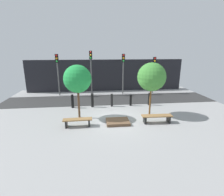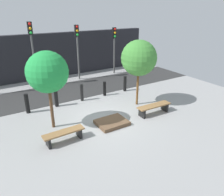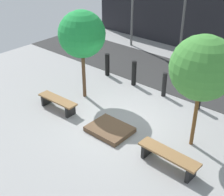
{
  "view_description": "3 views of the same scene",
  "coord_description": "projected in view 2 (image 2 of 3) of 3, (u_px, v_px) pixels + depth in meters",
  "views": [
    {
      "loc": [
        -1.42,
        -10.23,
        4.28
      ],
      "look_at": [
        -0.26,
        0.1,
        1.36
      ],
      "focal_mm": 28.0,
      "sensor_mm": 36.0,
      "label": 1
    },
    {
      "loc": [
        -4.61,
        -8.09,
        4.94
      ],
      "look_at": [
        0.06,
        -0.57,
        1.25
      ],
      "focal_mm": 35.0,
      "sensor_mm": 36.0,
      "label": 2
    },
    {
      "loc": [
        5.56,
        -6.95,
        5.98
      ],
      "look_at": [
        0.09,
        -0.64,
        1.29
      ],
      "focal_mm": 50.0,
      "sensor_mm": 36.0,
      "label": 3
    }
  ],
  "objects": [
    {
      "name": "bollard_left",
      "position": [
        56.0,
        97.0,
        11.58
      ],
      "size": [
        0.2,
        0.2,
        1.06
      ],
      "primitive_type": "cylinder",
      "color": "black",
      "rests_on": "ground"
    },
    {
      "name": "traffic_light_mid_west",
      "position": [
        32.0,
        44.0,
        13.67
      ],
      "size": [
        0.28,
        0.27,
        4.15
      ],
      "color": "#525252",
      "rests_on": "ground"
    },
    {
      "name": "planter_bed",
      "position": [
        112.0,
        122.0,
        9.95
      ],
      "size": [
        1.36,
        1.1,
        0.17
      ],
      "primitive_type": "cube",
      "color": "brown",
      "rests_on": "ground"
    },
    {
      "name": "traffic_light_east",
      "position": [
        114.0,
        42.0,
        16.79
      ],
      "size": [
        0.28,
        0.27,
        3.56
      ],
      "color": "#4B4B4B",
      "rests_on": "ground"
    },
    {
      "name": "bollard_far_left",
      "position": [
        27.0,
        104.0,
        10.87
      ],
      "size": [
        0.2,
        0.2,
        1.01
      ],
      "primitive_type": "cylinder",
      "color": "black",
      "rests_on": "ground"
    },
    {
      "name": "tree_behind_right_bench",
      "position": [
        139.0,
        58.0,
        11.05
      ],
      "size": [
        1.83,
        1.83,
        3.48
      ],
      "color": "brown",
      "rests_on": "ground"
    },
    {
      "name": "bollard_center",
      "position": [
        82.0,
        93.0,
        12.32
      ],
      "size": [
        0.18,
        0.18,
        0.98
      ],
      "primitive_type": "cylinder",
      "color": "black",
      "rests_on": "ground"
    },
    {
      "name": "bollard_right",
      "position": [
        105.0,
        89.0,
        13.07
      ],
      "size": [
        0.18,
        0.18,
        0.86
      ],
      "primitive_type": "cylinder",
      "color": "black",
      "rests_on": "ground"
    },
    {
      "name": "bollard_far_right",
      "position": [
        125.0,
        84.0,
        13.78
      ],
      "size": [
        0.19,
        0.19,
        0.97
      ],
      "primitive_type": "cylinder",
      "color": "black",
      "rests_on": "ground"
    },
    {
      "name": "bench_left",
      "position": [
        64.0,
        134.0,
        8.56
      ],
      "size": [
        1.66,
        0.47,
        0.46
      ],
      "rotation": [
        0.0,
        0.0,
        0.03
      ],
      "color": "black",
      "rests_on": "ground"
    },
    {
      "name": "traffic_light_mid_east",
      "position": [
        77.0,
        43.0,
        15.23
      ],
      "size": [
        0.28,
        0.27,
        3.86
      ],
      "color": "#565656",
      "rests_on": "ground"
    },
    {
      "name": "building_facade",
      "position": [
        50.0,
        56.0,
        16.2
      ],
      "size": [
        16.2,
        0.5,
        3.24
      ],
      "primitive_type": "cube",
      "color": "black",
      "rests_on": "ground"
    },
    {
      "name": "bench_right",
      "position": [
        154.0,
        107.0,
        10.83
      ],
      "size": [
        1.83,
        0.51,
        0.47
      ],
      "rotation": [
        0.0,
        0.0,
        -0.03
      ],
      "color": "black",
      "rests_on": "ground"
    },
    {
      "name": "road_strip",
      "position": [
        70.0,
        91.0,
        13.99
      ],
      "size": [
        18.0,
        3.28,
        0.01
      ],
      "primitive_type": "cube",
      "color": "#2F2F2F",
      "rests_on": "ground"
    },
    {
      "name": "ground_plane",
      "position": [
        105.0,
        118.0,
        10.49
      ],
      "size": [
        18.0,
        18.0,
        0.0
      ],
      "primitive_type": "plane",
      "color": "#969696"
    },
    {
      "name": "tree_behind_left_bench",
      "position": [
        47.0,
        72.0,
        8.79
      ],
      "size": [
        1.72,
        1.72,
        3.39
      ],
      "color": "brown",
      "rests_on": "ground"
    }
  ]
}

